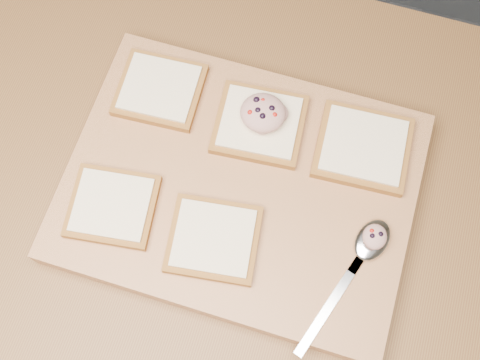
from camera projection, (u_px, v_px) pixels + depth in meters
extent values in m
plane|color=#515459|center=(265.00, 316.00, 1.67)|extent=(4.00, 4.00, 0.00)
cube|color=slate|center=(272.00, 289.00, 1.27)|extent=(1.90, 0.75, 0.84)
cube|color=brown|center=(288.00, 233.00, 0.85)|extent=(2.00, 0.80, 0.06)
cube|color=#BC7F50|center=(240.00, 188.00, 0.82)|extent=(0.46, 0.35, 0.04)
cube|color=olive|center=(160.00, 90.00, 0.85)|extent=(0.12, 0.11, 0.01)
cube|color=#FBECBF|center=(159.00, 87.00, 0.84)|extent=(0.10, 0.10, 0.00)
cube|color=olive|center=(260.00, 124.00, 0.83)|extent=(0.13, 0.12, 0.01)
cube|color=#FBECBF|center=(260.00, 122.00, 0.82)|extent=(0.11, 0.10, 0.00)
cube|color=olive|center=(363.00, 148.00, 0.82)|extent=(0.13, 0.12, 0.01)
cube|color=#FBECBF|center=(364.00, 145.00, 0.81)|extent=(0.11, 0.10, 0.00)
cube|color=olive|center=(113.00, 206.00, 0.79)|extent=(0.12, 0.11, 0.01)
cube|color=#FBECBF|center=(111.00, 205.00, 0.78)|extent=(0.11, 0.10, 0.00)
cube|color=olive|center=(214.00, 239.00, 0.77)|extent=(0.13, 0.12, 0.01)
cube|color=#FBECBF|center=(213.00, 238.00, 0.76)|extent=(0.11, 0.10, 0.00)
ellipsoid|color=tan|center=(263.00, 113.00, 0.81)|extent=(0.06, 0.06, 0.03)
sphere|color=black|center=(272.00, 109.00, 0.80)|extent=(0.01, 0.01, 0.01)
sphere|color=black|center=(257.00, 100.00, 0.80)|extent=(0.01, 0.01, 0.01)
sphere|color=black|center=(263.00, 116.00, 0.79)|extent=(0.01, 0.01, 0.01)
sphere|color=black|center=(258.00, 111.00, 0.80)|extent=(0.01, 0.01, 0.01)
sphere|color=#A5140C|center=(275.00, 115.00, 0.80)|extent=(0.01, 0.01, 0.01)
sphere|color=#A5140C|center=(263.00, 101.00, 0.80)|extent=(0.01, 0.01, 0.01)
sphere|color=#A5140C|center=(250.00, 112.00, 0.80)|extent=(0.01, 0.01, 0.01)
ellipsoid|color=silver|center=(372.00, 240.00, 0.77)|extent=(0.06, 0.07, 0.01)
cube|color=silver|center=(359.00, 260.00, 0.77)|extent=(0.02, 0.04, 0.00)
cube|color=silver|center=(331.00, 303.00, 0.75)|extent=(0.06, 0.15, 0.00)
ellipsoid|color=tan|center=(375.00, 237.00, 0.76)|extent=(0.03, 0.03, 0.02)
sphere|color=black|center=(380.00, 234.00, 0.75)|extent=(0.01, 0.01, 0.01)
sphere|color=black|center=(372.00, 236.00, 0.75)|extent=(0.01, 0.01, 0.01)
sphere|color=#A5140C|center=(372.00, 231.00, 0.75)|extent=(0.01, 0.01, 0.01)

